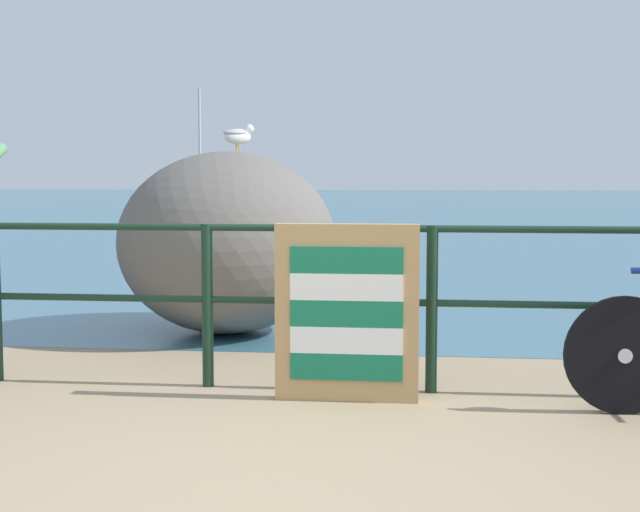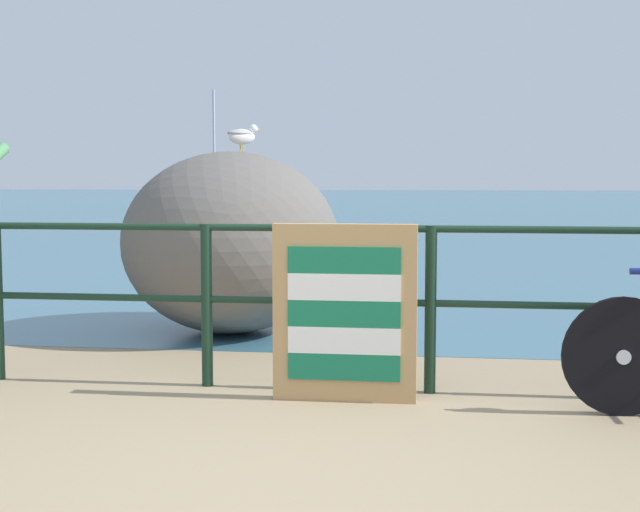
{
  "view_description": "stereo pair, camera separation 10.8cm",
  "coord_description": "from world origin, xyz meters",
  "views": [
    {
      "loc": [
        0.63,
        -3.58,
        1.3
      ],
      "look_at": [
        -0.03,
        2.15,
        0.79
      ],
      "focal_mm": 49.5,
      "sensor_mm": 36.0,
      "label": 1
    },
    {
      "loc": [
        0.73,
        -3.57,
        1.3
      ],
      "look_at": [
        -0.03,
        2.15,
        0.79
      ],
      "focal_mm": 49.5,
      "sensor_mm": 36.0,
      "label": 2
    }
  ],
  "objects": [
    {
      "name": "sailboat",
      "position": [
        -8.41,
        31.99,
        0.42
      ],
      "size": [
        2.06,
        4.56,
        4.9
      ],
      "rotation": [
        0.0,
        0.0,
        4.89
      ],
      "color": "white",
      "rests_on": "sea_surface"
    },
    {
      "name": "breakwater_boulder_main",
      "position": [
        -1.0,
        3.68,
        0.76
      ],
      "size": [
        1.82,
        1.96,
        1.53
      ],
      "color": "#605B56",
      "rests_on": "ground"
    },
    {
      "name": "folded_deckchair_stack",
      "position": [
        0.2,
        1.5,
        0.52
      ],
      "size": [
        0.84,
        0.1,
        1.04
      ],
      "color": "tan",
      "rests_on": "ground_plane"
    },
    {
      "name": "ground_plane",
      "position": [
        0.0,
        20.0,
        -0.05
      ],
      "size": [
        120.0,
        120.0,
        0.1
      ],
      "primitive_type": "cube",
      "color": "#937F60"
    },
    {
      "name": "sea_surface",
      "position": [
        0.0,
        47.84,
        0.0
      ],
      "size": [
        120.0,
        90.0,
        0.01
      ],
      "primitive_type": "cube",
      "color": "#38667A",
      "rests_on": "ground_plane"
    },
    {
      "name": "seagull",
      "position": [
        -0.92,
        3.78,
        1.67
      ],
      "size": [
        0.28,
        0.29,
        0.23
      ],
      "rotation": [
        0.0,
        0.0,
        0.82
      ],
      "color": "gold",
      "rests_on": "breakwater_boulder_main"
    },
    {
      "name": "promenade_railing",
      "position": [
        0.0,
        1.75,
        0.64
      ],
      "size": [
        9.8,
        0.07,
        1.02
      ],
      "color": "black",
      "rests_on": "ground_plane"
    }
  ]
}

